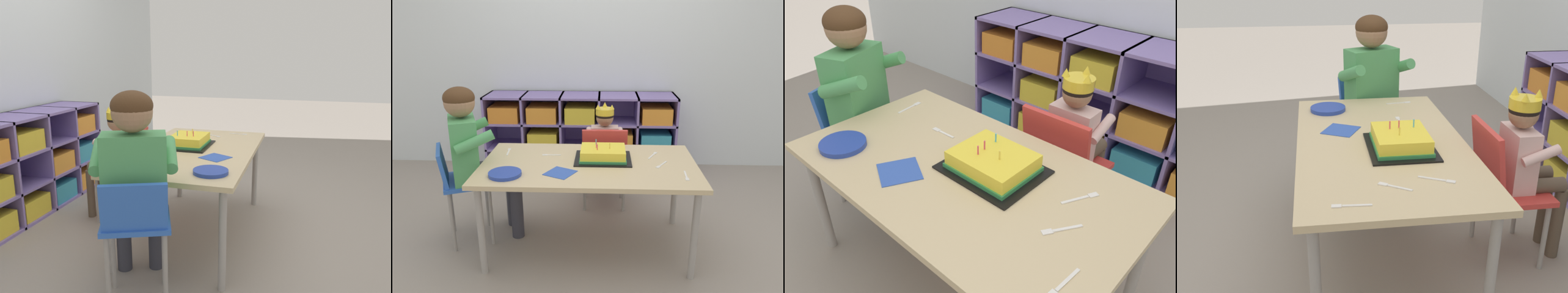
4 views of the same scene
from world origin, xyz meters
TOP-DOWN VIEW (x-y plane):
  - ground at (0.00, 0.00)m, footprint 16.00×16.00m
  - activity_table at (0.00, 0.00)m, footprint 1.34×0.76m
  - classroom_chair_blue at (0.10, 0.56)m, footprint 0.37×0.31m
  - child_with_crown at (0.10, 0.67)m, footprint 0.30×0.31m
  - classroom_chair_adult_side at (-0.85, 0.04)m, footprint 0.42×0.42m
  - adult_helper_seated at (-0.75, 0.09)m, footprint 0.49×0.47m
  - birthday_cake_on_tray at (0.09, 0.07)m, footprint 0.36×0.29m
  - paper_plate_stack at (-0.48, -0.22)m, footprint 0.19×0.19m
  - paper_napkin_square at (-0.16, -0.17)m, footprint 0.20×0.20m
  - fork_near_child_seat at (-0.56, 0.19)m, footprint 0.03×0.14m
  - fork_at_table_front_edge at (-0.26, 0.13)m, footprint 0.12×0.02m
  - fork_beside_plate_stack at (0.45, -0.02)m, footprint 0.09×0.12m
  - fork_scattered_mid_table at (0.57, -0.20)m, footprint 0.02×0.14m
  - fork_near_cake_tray at (0.42, 0.16)m, footprint 0.08×0.14m

SIDE VIEW (x-z plane):
  - ground at x=0.00m, z-range 0.00..0.00m
  - classroom_chair_blue at x=0.10m, z-range 0.06..0.74m
  - classroom_chair_adult_side at x=-0.85m, z-range 0.09..0.77m
  - child_with_crown at x=0.10m, z-range 0.10..0.94m
  - activity_table at x=0.00m, z-range 0.25..0.84m
  - paper_napkin_square at x=-0.16m, z-range 0.59..0.60m
  - fork_at_table_front_edge at x=-0.26m, z-range 0.59..0.60m
  - fork_near_child_seat at x=-0.56m, z-range 0.59..0.60m
  - fork_beside_plate_stack at x=0.45m, z-range 0.59..0.60m
  - fork_scattered_mid_table at x=0.57m, z-range 0.59..0.60m
  - fork_near_cake_tray at x=0.42m, z-range 0.59..0.60m
  - paper_plate_stack at x=-0.48m, z-range 0.59..0.61m
  - birthday_cake_on_tray at x=0.09m, z-range 0.57..0.68m
  - adult_helper_seated at x=-0.75m, z-range 0.13..1.19m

